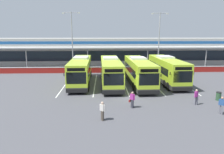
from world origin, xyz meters
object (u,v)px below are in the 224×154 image
object	(u,v)px
coach_bus_left_centre	(111,72)
pedestrian_with_handbag	(132,99)
pedestrian_approaching_bus	(222,105)
coach_bus_leftmost	(81,71)
litter_bin	(219,96)
coach_bus_right_centre	(167,70)
pedestrian_child	(102,110)
coach_bus_centre	(139,72)
lamp_post_centre	(159,38)
pedestrian_in_dark_coat	(196,96)
lamp_post_west	(72,38)

from	to	relation	value
coach_bus_left_centre	pedestrian_with_handbag	world-z (taller)	coach_bus_left_centre
pedestrian_approaching_bus	pedestrian_with_handbag	bearing A→B (deg)	165.94
coach_bus_leftmost	litter_bin	distance (m)	17.95
coach_bus_right_centre	pedestrian_child	distance (m)	16.50
coach_bus_centre	lamp_post_centre	bearing A→B (deg)	63.36
pedestrian_child	pedestrian_approaching_bus	world-z (taller)	same
lamp_post_centre	pedestrian_child	bearing A→B (deg)	-114.62
coach_bus_left_centre	coach_bus_centre	bearing A→B (deg)	-2.10
coach_bus_leftmost	pedestrian_with_handbag	xyz separation A→B (m)	(6.05, -10.41, -0.93)
coach_bus_right_centre	lamp_post_centre	xyz separation A→B (m)	(1.41, 10.23, 4.50)
coach_bus_leftmost	lamp_post_centre	xyz separation A→B (m)	(14.04, 10.46, 4.50)
coach_bus_centre	lamp_post_centre	world-z (taller)	lamp_post_centre
pedestrian_in_dark_coat	lamp_post_centre	distance (m)	21.06
pedestrian_approaching_bus	lamp_post_west	bearing A→B (deg)	126.24
lamp_post_centre	lamp_post_west	bearing A→B (deg)	-178.31
coach_bus_left_centre	pedestrian_with_handbag	bearing A→B (deg)	-79.59
lamp_post_west	coach_bus_leftmost	bearing A→B (deg)	-75.75
coach_bus_centre	pedestrian_child	distance (m)	13.30
coach_bus_leftmost	pedestrian_in_dark_coat	size ratio (longest dim) A/B	7.53
coach_bus_leftmost	pedestrian_in_dark_coat	bearing A→B (deg)	-37.90
pedestrian_in_dark_coat	pedestrian_child	bearing A→B (deg)	-160.19
pedestrian_in_dark_coat	pedestrian_child	xyz separation A→B (m)	(-9.47, -3.41, 0.00)
pedestrian_approaching_bus	lamp_post_centre	world-z (taller)	lamp_post_centre
lamp_post_west	pedestrian_with_handbag	bearing A→B (deg)	-67.16
coach_bus_leftmost	litter_bin	bearing A→B (deg)	-28.48
coach_bus_leftmost	coach_bus_left_centre	world-z (taller)	same
coach_bus_left_centre	pedestrian_with_handbag	distance (m)	9.74
pedestrian_approaching_bus	litter_bin	world-z (taller)	pedestrian_approaching_bus
pedestrian_approaching_bus	lamp_post_west	xyz separation A→B (m)	(-16.37, 22.33, 5.42)
pedestrian_approaching_bus	lamp_post_west	world-z (taller)	lamp_post_west
lamp_post_west	lamp_post_centre	distance (m)	16.58
pedestrian_with_handbag	pedestrian_in_dark_coat	xyz separation A→B (m)	(6.59, 0.57, 0.02)
coach_bus_leftmost	pedestrian_approaching_bus	bearing A→B (deg)	-41.77
coach_bus_left_centre	pedestrian_child	bearing A→B (deg)	-95.21
pedestrian_child	lamp_post_west	distance (m)	24.52
pedestrian_with_handbag	pedestrian_child	bearing A→B (deg)	-135.35
lamp_post_centre	pedestrian_in_dark_coat	bearing A→B (deg)	-93.93
coach_bus_leftmost	pedestrian_child	bearing A→B (deg)	-76.55
coach_bus_left_centre	lamp_post_west	xyz separation A→B (m)	(-6.83, 10.84, 4.50)
pedestrian_in_dark_coat	pedestrian_approaching_bus	distance (m)	2.78
coach_bus_right_centre	litter_bin	bearing A→B (deg)	-70.50
pedestrian_child	coach_bus_leftmost	bearing A→B (deg)	103.45
pedestrian_with_handbag	pedestrian_in_dark_coat	distance (m)	6.62
coach_bus_leftmost	lamp_post_centre	size ratio (longest dim) A/B	1.11
lamp_post_centre	coach_bus_leftmost	bearing A→B (deg)	-143.31
pedestrian_approaching_bus	coach_bus_right_centre	bearing A→B (deg)	95.44
coach_bus_leftmost	pedestrian_child	xyz separation A→B (m)	(3.17, -13.25, -0.91)
coach_bus_leftmost	coach_bus_left_centre	bearing A→B (deg)	-11.42
pedestrian_child	litter_bin	bearing A→B (deg)	20.57
coach_bus_right_centre	lamp_post_west	size ratio (longest dim) A/B	1.11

